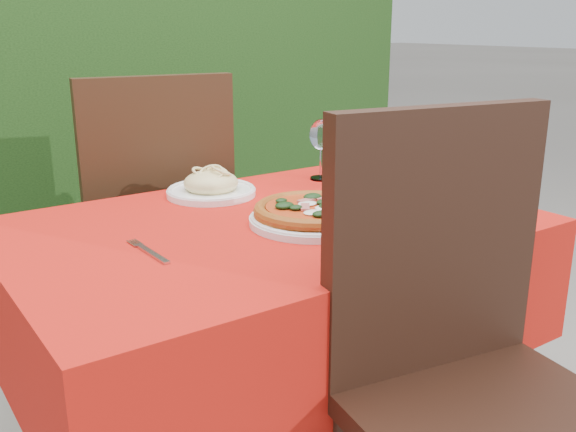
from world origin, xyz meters
TOP-DOWN VIEW (x-y plane):
  - hedge at (0.00, 1.55)m, footprint 3.20×0.55m
  - dining_table at (0.00, 0.00)m, footprint 1.26×0.86m
  - chair_near at (0.07, -0.57)m, footprint 0.56×0.56m
  - chair_far at (-0.02, 0.67)m, footprint 0.54×0.54m
  - pizza_plate at (0.07, -0.08)m, footprint 0.35×0.35m
  - pasta_plate at (-0.00, 0.29)m, footprint 0.25×0.25m
  - water_glass at (0.40, -0.01)m, footprint 0.08×0.08m
  - wine_glass at (0.37, 0.27)m, footprint 0.08×0.08m
  - fork at (-0.34, -0.06)m, footprint 0.03×0.19m

SIDE VIEW (x-z plane):
  - dining_table at x=0.00m, z-range 0.22..0.97m
  - chair_far at x=-0.02m, z-range 0.08..1.14m
  - chair_near at x=0.07m, z-range 0.08..1.15m
  - fork at x=-0.34m, z-range 0.75..0.75m
  - pasta_plate at x=0.00m, z-range 0.74..0.81m
  - pizza_plate at x=0.07m, z-range 0.75..0.80m
  - water_glass at x=0.40m, z-range 0.74..0.85m
  - wine_glass at x=0.37m, z-range 0.79..0.97m
  - hedge at x=0.00m, z-range 0.03..1.81m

